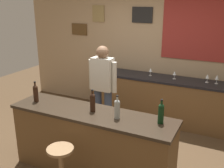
% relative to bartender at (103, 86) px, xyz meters
% --- Properties ---
extents(ground_plane, '(10.00, 10.00, 0.00)m').
position_rel_bartender_xyz_m(ground_plane, '(0.37, -0.61, -0.94)').
color(ground_plane, '#4C3823').
extents(back_wall, '(6.00, 0.09, 2.80)m').
position_rel_bartender_xyz_m(back_wall, '(0.39, 1.41, 0.48)').
color(back_wall, tan).
rests_on(back_wall, ground_plane).
extents(bar_counter, '(2.29, 0.60, 0.92)m').
position_rel_bartender_xyz_m(bar_counter, '(0.37, -1.01, -0.47)').
color(bar_counter, brown).
rests_on(bar_counter, ground_plane).
extents(side_counter, '(2.98, 0.56, 0.90)m').
position_rel_bartender_xyz_m(side_counter, '(0.77, 1.04, -0.48)').
color(side_counter, brown).
rests_on(side_counter, ground_plane).
extents(bartender, '(0.52, 0.21, 1.62)m').
position_rel_bartender_xyz_m(bartender, '(0.00, 0.00, 0.00)').
color(bartender, '#384766').
rests_on(bartender, ground_plane).
extents(bar_stool, '(0.32, 0.32, 0.68)m').
position_rel_bartender_xyz_m(bar_stool, '(0.29, -1.61, -0.48)').
color(bar_stool, olive).
rests_on(bar_stool, ground_plane).
extents(wine_bottle_a, '(0.07, 0.07, 0.31)m').
position_rel_bartender_xyz_m(wine_bottle_a, '(-0.54, -1.04, 0.12)').
color(wine_bottle_a, black).
rests_on(wine_bottle_a, bar_counter).
extents(wine_bottle_b, '(0.07, 0.07, 0.31)m').
position_rel_bartender_xyz_m(wine_bottle_b, '(0.37, -0.98, 0.12)').
color(wine_bottle_b, black).
rests_on(wine_bottle_b, bar_counter).
extents(wine_bottle_c, '(0.07, 0.07, 0.31)m').
position_rel_bartender_xyz_m(wine_bottle_c, '(0.76, -1.03, 0.12)').
color(wine_bottle_c, '#999E99').
rests_on(wine_bottle_c, bar_counter).
extents(wine_bottle_d, '(0.07, 0.07, 0.31)m').
position_rel_bartender_xyz_m(wine_bottle_d, '(1.29, -0.92, 0.12)').
color(wine_bottle_d, black).
rests_on(wine_bottle_d, bar_counter).
extents(wine_glass_a, '(0.07, 0.07, 0.16)m').
position_rel_bartender_xyz_m(wine_glass_a, '(0.49, 1.08, 0.07)').
color(wine_glass_a, silver).
rests_on(wine_glass_a, side_counter).
extents(wine_glass_b, '(0.07, 0.07, 0.16)m').
position_rel_bartender_xyz_m(wine_glass_b, '(0.97, 1.06, 0.07)').
color(wine_glass_b, silver).
rests_on(wine_glass_b, side_counter).
extents(wine_glass_c, '(0.07, 0.07, 0.16)m').
position_rel_bartender_xyz_m(wine_glass_c, '(1.55, 1.10, 0.07)').
color(wine_glass_c, silver).
rests_on(wine_glass_c, side_counter).
extents(wine_glass_d, '(0.07, 0.07, 0.16)m').
position_rel_bartender_xyz_m(wine_glass_d, '(1.71, 1.11, 0.07)').
color(wine_glass_d, silver).
rests_on(wine_glass_d, side_counter).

